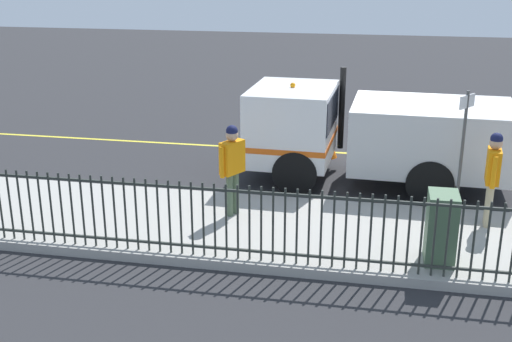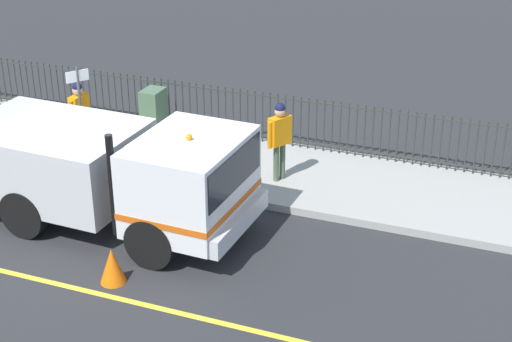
{
  "view_description": "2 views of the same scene",
  "coord_description": "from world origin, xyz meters",
  "px_view_note": "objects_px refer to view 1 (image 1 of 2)",
  "views": [
    {
      "loc": [
        13.96,
        -0.27,
        4.82
      ],
      "look_at": [
        2.41,
        -2.54,
        0.88
      ],
      "focal_mm": 44.97,
      "sensor_mm": 36.0,
      "label": 1
    },
    {
      "loc": [
        -11.44,
        -7.95,
        7.54
      ],
      "look_at": [
        1.91,
        -2.75,
        0.78
      ],
      "focal_mm": 54.96,
      "sensor_mm": 36.0,
      "label": 2
    }
  ],
  "objects_px": {
    "pedestrian_distant": "(493,170)",
    "traffic_cone": "(328,145)",
    "street_sign": "(463,137)",
    "utility_cabinet": "(441,228)",
    "work_truck": "(362,130)",
    "worker_standing": "(232,161)"
  },
  "relations": [
    {
      "from": "street_sign",
      "to": "utility_cabinet",
      "type": "bearing_deg",
      "value": -12.05
    },
    {
      "from": "worker_standing",
      "to": "pedestrian_distant",
      "type": "height_order",
      "value": "worker_standing"
    },
    {
      "from": "utility_cabinet",
      "to": "traffic_cone",
      "type": "relative_size",
      "value": 1.77
    },
    {
      "from": "work_truck",
      "to": "worker_standing",
      "type": "xyz_separation_m",
      "value": [
        2.78,
        -2.28,
        0.01
      ]
    },
    {
      "from": "street_sign",
      "to": "work_truck",
      "type": "bearing_deg",
      "value": -132.52
    },
    {
      "from": "work_truck",
      "to": "traffic_cone",
      "type": "xyz_separation_m",
      "value": [
        -1.8,
        -0.87,
        -0.9
      ]
    },
    {
      "from": "work_truck",
      "to": "street_sign",
      "type": "bearing_deg",
      "value": -130.53
    },
    {
      "from": "work_truck",
      "to": "traffic_cone",
      "type": "distance_m",
      "value": 2.19
    },
    {
      "from": "pedestrian_distant",
      "to": "worker_standing",
      "type": "bearing_deg",
      "value": -80.14
    },
    {
      "from": "work_truck",
      "to": "pedestrian_distant",
      "type": "bearing_deg",
      "value": -133.05
    },
    {
      "from": "work_truck",
      "to": "worker_standing",
      "type": "bearing_deg",
      "value": 142.58
    },
    {
      "from": "utility_cabinet",
      "to": "street_sign",
      "type": "distance_m",
      "value": 2.52
    },
    {
      "from": "street_sign",
      "to": "pedestrian_distant",
      "type": "bearing_deg",
      "value": 36.74
    },
    {
      "from": "pedestrian_distant",
      "to": "traffic_cone",
      "type": "distance_m",
      "value": 5.38
    },
    {
      "from": "utility_cabinet",
      "to": "traffic_cone",
      "type": "bearing_deg",
      "value": -158.68
    },
    {
      "from": "utility_cabinet",
      "to": "street_sign",
      "type": "xyz_separation_m",
      "value": [
        -2.31,
        0.49,
        0.89
      ]
    },
    {
      "from": "worker_standing",
      "to": "street_sign",
      "type": "relative_size",
      "value": 0.75
    },
    {
      "from": "pedestrian_distant",
      "to": "traffic_cone",
      "type": "height_order",
      "value": "pedestrian_distant"
    },
    {
      "from": "utility_cabinet",
      "to": "street_sign",
      "type": "bearing_deg",
      "value": 167.95
    },
    {
      "from": "worker_standing",
      "to": "traffic_cone",
      "type": "distance_m",
      "value": 4.87
    },
    {
      "from": "work_truck",
      "to": "pedestrian_distant",
      "type": "relative_size",
      "value": 3.36
    },
    {
      "from": "traffic_cone",
      "to": "street_sign",
      "type": "distance_m",
      "value": 4.69
    }
  ]
}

